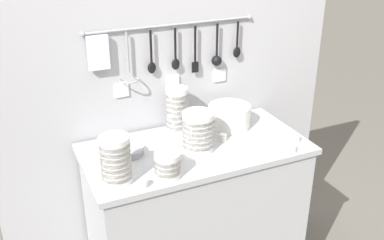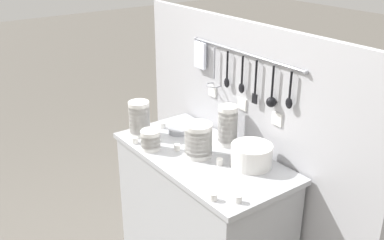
% 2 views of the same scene
% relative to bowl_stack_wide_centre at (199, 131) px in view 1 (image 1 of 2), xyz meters
% --- Properties ---
extents(counter, '(1.11, 0.56, 0.96)m').
position_rel_bowl_stack_wide_centre_xyz_m(counter, '(-0.00, 0.03, -0.58)').
color(counter, '#ADAFB5').
rests_on(counter, ground).
extents(back_wall, '(1.91, 0.11, 1.68)m').
position_rel_bowl_stack_wide_centre_xyz_m(back_wall, '(-0.00, 0.34, -0.21)').
color(back_wall, '#B2B2B7').
rests_on(back_wall, ground).
extents(bowl_stack_wide_centre, '(0.16, 0.16, 0.20)m').
position_rel_bowl_stack_wide_centre_xyz_m(bowl_stack_wide_centre, '(0.00, 0.00, 0.00)').
color(bowl_stack_wide_centre, white).
rests_on(bowl_stack_wide_centre, counter).
extents(bowl_stack_tall_left, '(0.11, 0.11, 0.24)m').
position_rel_bowl_stack_wide_centre_xyz_m(bowl_stack_tall_left, '(-0.02, 0.23, 0.02)').
color(bowl_stack_tall_left, white).
rests_on(bowl_stack_tall_left, counter).
extents(bowl_stack_back_corner, '(0.13, 0.13, 0.22)m').
position_rel_bowl_stack_wide_centre_xyz_m(bowl_stack_back_corner, '(-0.45, -0.12, 0.01)').
color(bowl_stack_back_corner, white).
rests_on(bowl_stack_back_corner, counter).
extents(bowl_stack_short_front, '(0.11, 0.11, 0.12)m').
position_rel_bowl_stack_wide_centre_xyz_m(bowl_stack_short_front, '(-0.23, -0.17, -0.04)').
color(bowl_stack_short_front, white).
rests_on(bowl_stack_short_front, counter).
extents(plate_stack, '(0.22, 0.22, 0.12)m').
position_rel_bowl_stack_wide_centre_xyz_m(plate_stack, '(0.26, 0.16, -0.04)').
color(plate_stack, white).
rests_on(plate_stack, counter).
extents(steel_mixing_bowl, '(0.13, 0.13, 0.03)m').
position_rel_bowl_stack_wide_centre_xyz_m(steel_mixing_bowl, '(-0.32, 0.09, -0.08)').
color(steel_mixing_bowl, '#93969E').
rests_on(steel_mixing_bowl, counter).
extents(cup_edge_far, '(0.04, 0.04, 0.04)m').
position_rel_bowl_stack_wide_centre_xyz_m(cup_edge_far, '(-0.45, 0.05, -0.08)').
color(cup_edge_far, white).
rests_on(cup_edge_far, counter).
extents(cup_mid_row, '(0.04, 0.04, 0.04)m').
position_rel_bowl_stack_wide_centre_xyz_m(cup_mid_row, '(0.15, 0.03, -0.08)').
color(cup_mid_row, white).
rests_on(cup_mid_row, counter).
extents(cup_back_left, '(0.04, 0.04, 0.04)m').
position_rel_bowl_stack_wide_centre_xyz_m(cup_back_left, '(0.48, -0.13, -0.08)').
color(cup_back_left, white).
rests_on(cup_back_left, counter).
extents(cup_front_left, '(0.04, 0.04, 0.04)m').
position_rel_bowl_stack_wide_centre_xyz_m(cup_front_left, '(-0.13, -0.06, -0.08)').
color(cup_front_left, white).
rests_on(cup_front_left, counter).
extents(cup_centre, '(0.04, 0.04, 0.04)m').
position_rel_bowl_stack_wide_centre_xyz_m(cup_centre, '(-0.36, -0.21, -0.08)').
color(cup_centre, white).
rests_on(cup_centre, counter).
extents(cup_by_caddy, '(0.04, 0.04, 0.04)m').
position_rel_bowl_stack_wide_centre_xyz_m(cup_by_caddy, '(0.40, -0.21, -0.08)').
color(cup_by_caddy, white).
rests_on(cup_by_caddy, counter).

